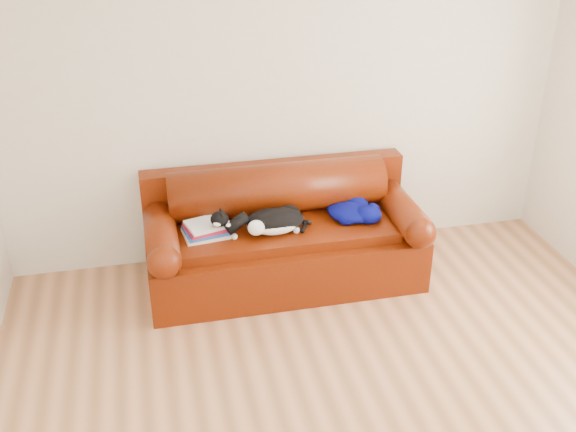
% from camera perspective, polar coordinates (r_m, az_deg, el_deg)
% --- Properties ---
extents(ground, '(4.50, 4.50, 0.00)m').
position_cam_1_polar(ground, '(4.30, 5.92, -15.69)').
color(ground, '#8F5D39').
rests_on(ground, ground).
extents(room_shell, '(4.52, 4.02, 2.61)m').
position_cam_1_polar(room_shell, '(3.45, 9.13, 5.54)').
color(room_shell, beige).
rests_on(room_shell, ground).
extents(sofa_base, '(2.10, 0.90, 0.50)m').
position_cam_1_polar(sofa_base, '(5.28, -0.35, -3.15)').
color(sofa_base, '#3E0C02').
rests_on(sofa_base, ground).
extents(sofa_back, '(2.10, 1.01, 0.88)m').
position_cam_1_polar(sofa_back, '(5.35, -0.92, 0.96)').
color(sofa_back, '#3E0C02').
rests_on(sofa_back, ground).
extents(book_stack, '(0.36, 0.31, 0.10)m').
position_cam_1_polar(book_stack, '(5.01, -6.88, -1.10)').
color(book_stack, beige).
rests_on(book_stack, sofa_base).
extents(cat, '(0.65, 0.39, 0.23)m').
position_cam_1_polar(cat, '(4.99, -1.18, -0.49)').
color(cat, black).
rests_on(cat, sofa_base).
extents(blanket, '(0.46, 0.45, 0.13)m').
position_cam_1_polar(blanket, '(5.24, 5.54, 0.43)').
color(blanket, '#020645').
rests_on(blanket, sofa_base).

